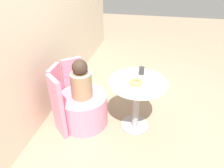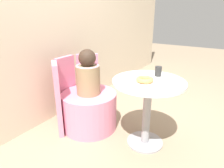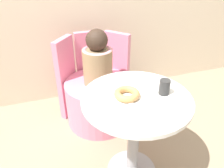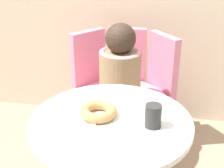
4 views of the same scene
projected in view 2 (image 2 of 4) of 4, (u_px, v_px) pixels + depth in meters
The scene contains 9 objects.
ground_plane at pixel (140, 141), 1.98m from camera, with size 12.00×12.00×0.00m, color gray.
back_wall at pixel (49, 12), 2.13m from camera, with size 6.00×0.06×2.40m.
round_table at pixel (148, 98), 1.80m from camera, with size 0.64×0.64×0.65m.
tub_chair at pixel (89, 110), 2.17m from camera, with size 0.59×0.59×0.40m.
booth_backrest at pixel (72, 91), 2.23m from camera, with size 0.69×0.25×0.75m.
child_figure at pixel (88, 74), 2.02m from camera, with size 0.25×0.25×0.47m.
donut at pixel (145, 80), 1.70m from camera, with size 0.15×0.15×0.04m.
cup at pixel (158, 71), 1.84m from camera, with size 0.06×0.06×0.09m.
paper_napkin at pixel (161, 87), 1.59m from camera, with size 0.20×0.20×0.01m.
Camera 2 is at (-1.55, -0.65, 1.22)m, focal length 32.00 mm.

